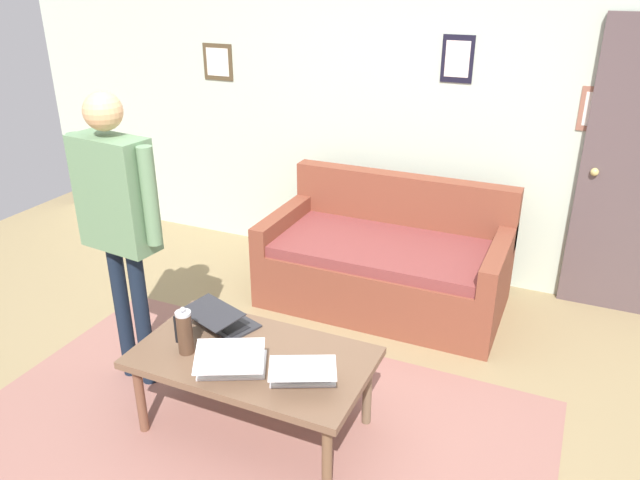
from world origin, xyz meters
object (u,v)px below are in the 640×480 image
at_px(laptop_right, 222,319).
at_px(person_standing, 117,208).
at_px(couch, 386,263).
at_px(french_press, 185,332).
at_px(laptop_left, 303,372).
at_px(laptop_center, 231,362).
at_px(coffee_table, 253,362).

distance_m(laptop_right, person_standing, 0.83).
distance_m(couch, french_press, 1.84).
xyz_separation_m(laptop_left, laptop_right, (0.62, -0.25, 0.00)).
xyz_separation_m(laptop_left, laptop_center, (0.35, 0.08, 0.00)).
bearing_deg(coffee_table, couch, -96.66).
xyz_separation_m(couch, coffee_table, (0.19, 1.63, 0.12)).
distance_m(couch, person_standing, 2.02).
height_order(coffee_table, laptop_right, laptop_right).
distance_m(coffee_table, french_press, 0.39).
bearing_deg(laptop_right, french_press, 82.93).
height_order(french_press, person_standing, person_standing).
bearing_deg(laptop_right, couch, -108.27).
bearing_deg(french_press, couch, -106.48).
bearing_deg(couch, person_standing, 55.34).
relative_size(couch, laptop_left, 4.12).
height_order(laptop_left, laptop_right, laptop_right).
relative_size(laptop_center, french_press, 1.64).
relative_size(couch, french_press, 6.39).
xyz_separation_m(coffee_table, laptop_center, (0.03, 0.16, 0.09)).
bearing_deg(couch, laptop_left, 94.58).
bearing_deg(laptop_center, french_press, -7.36).
xyz_separation_m(french_press, person_standing, (0.54, -0.22, 0.52)).
distance_m(laptop_right, french_press, 0.30).
height_order(couch, laptop_center, couch).
relative_size(couch, laptop_right, 4.08).
bearing_deg(coffee_table, french_press, 19.89).
relative_size(laptop_left, french_press, 1.55).
bearing_deg(person_standing, laptop_left, 171.45).
distance_m(coffee_table, person_standing, 1.11).
distance_m(laptop_center, person_standing, 1.06).
bearing_deg(laptop_center, laptop_left, -167.90).
relative_size(laptop_right, person_standing, 0.24).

